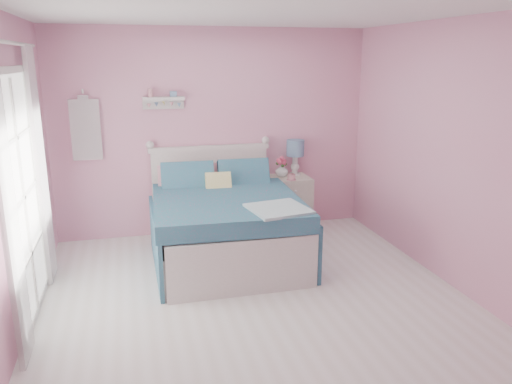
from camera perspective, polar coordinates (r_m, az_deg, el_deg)
name	(u,v)px	position (r m, az deg, el deg)	size (l,w,h in m)	color
floor	(259,307)	(4.72, 0.35, -13.02)	(4.50, 4.50, 0.00)	silver
room_shell	(259,137)	(4.21, 0.38, 6.35)	(4.50, 4.50, 4.50)	pink
bed	(224,225)	(5.67, -3.63, -3.74)	(1.64, 2.01, 1.15)	silver
nightstand	(289,203)	(6.60, 3.83, -1.32)	(0.50, 0.49, 0.73)	beige
table_lamp	(295,151)	(6.58, 4.51, 4.74)	(0.23, 0.23, 0.46)	white
vase	(282,170)	(6.50, 2.95, 2.51)	(0.16, 0.16, 0.17)	silver
teacup	(291,177)	(6.33, 4.07, 1.72)	(0.10, 0.10, 0.08)	pink
roses	(282,161)	(6.47, 2.95, 3.55)	(0.14, 0.11, 0.12)	#D1476C
wall_shelf	(163,100)	(6.25, -10.57, 10.32)	(0.50, 0.15, 0.25)	silver
hanging_dress	(86,130)	(6.28, -18.89, 6.72)	(0.34, 0.03, 0.72)	white
french_door	(22,198)	(4.66, -25.14, -0.66)	(0.04, 1.32, 2.16)	silver
curtain_near	(8,211)	(3.92, -26.45, -1.97)	(0.04, 0.40, 2.32)	white
curtain_far	(41,168)	(5.34, -23.37, 2.56)	(0.04, 0.40, 2.32)	white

